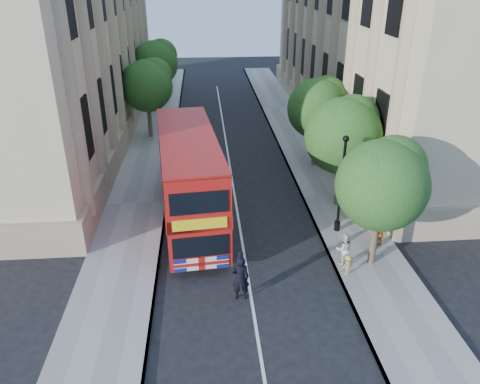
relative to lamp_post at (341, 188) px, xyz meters
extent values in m
plane|color=black|center=(-5.00, -6.00, -2.51)|extent=(120.00, 120.00, 0.00)
cube|color=gray|center=(0.75, 4.00, -2.45)|extent=(3.50, 80.00, 0.12)
cube|color=gray|center=(-10.75, 4.00, -2.45)|extent=(3.50, 80.00, 0.12)
cube|color=#C0B285|center=(8.80, 18.00, 6.49)|extent=(12.00, 38.00, 18.00)
cube|color=#C0B285|center=(-18.80, 18.00, 6.49)|extent=(12.00, 38.00, 18.00)
cylinder|color=#473828|center=(0.80, -3.00, -1.08)|extent=(0.32, 0.32, 2.86)
sphere|color=#184819|center=(0.80, -3.00, 1.52)|extent=(4.00, 4.00, 4.00)
sphere|color=#184819|center=(1.40, -2.60, 2.17)|extent=(2.80, 2.80, 2.80)
sphere|color=#184819|center=(0.30, -3.30, 2.04)|extent=(2.60, 2.60, 2.60)
cylinder|color=#473828|center=(0.80, 3.00, -1.01)|extent=(0.32, 0.32, 2.99)
sphere|color=#184819|center=(0.80, 3.00, 1.71)|extent=(4.20, 4.20, 4.20)
sphere|color=#184819|center=(1.40, 3.40, 2.39)|extent=(2.94, 2.94, 2.94)
sphere|color=#184819|center=(0.30, 2.70, 2.25)|extent=(2.73, 2.73, 2.73)
cylinder|color=#473828|center=(0.80, 9.00, -1.06)|extent=(0.32, 0.32, 2.90)
sphere|color=#184819|center=(0.80, 9.00, 1.58)|extent=(4.00, 4.00, 4.00)
sphere|color=#184819|center=(1.40, 9.40, 2.24)|extent=(2.80, 2.80, 2.80)
sphere|color=#184819|center=(0.30, 8.70, 2.11)|extent=(2.60, 2.60, 2.60)
cylinder|color=#473828|center=(-11.00, 16.00, -1.01)|extent=(0.32, 0.32, 2.99)
sphere|color=#184819|center=(-11.00, 16.00, 1.71)|extent=(4.00, 4.00, 4.00)
sphere|color=#184819|center=(-10.40, 16.40, 2.39)|extent=(2.80, 2.80, 2.80)
sphere|color=#184819|center=(-11.50, 15.70, 2.25)|extent=(2.60, 2.60, 2.60)
cylinder|color=#473828|center=(-11.00, 24.00, -0.93)|extent=(0.32, 0.32, 3.17)
sphere|color=#184819|center=(-11.00, 24.00, 1.95)|extent=(4.20, 4.20, 4.20)
sphere|color=#184819|center=(-10.40, 24.40, 2.67)|extent=(2.94, 2.94, 2.94)
sphere|color=#184819|center=(-11.50, 23.70, 2.53)|extent=(2.73, 2.73, 2.73)
cylinder|color=black|center=(0.00, 0.00, -2.14)|extent=(0.30, 0.30, 0.50)
cylinder|color=black|center=(0.00, 0.00, 0.11)|extent=(0.14, 0.14, 5.00)
sphere|color=black|center=(0.00, 0.00, 2.61)|extent=(0.32, 0.32, 0.32)
cube|color=#A20F0B|center=(-7.56, 1.64, 0.16)|extent=(3.78, 10.67, 4.34)
cube|color=black|center=(-7.56, 1.64, -0.81)|extent=(3.78, 10.02, 0.99)
cube|color=black|center=(-7.56, 1.64, 1.28)|extent=(3.78, 10.02, 0.99)
cube|color=yellow|center=(-7.03, -3.56, 0.29)|extent=(2.30, 0.31, 0.49)
cylinder|color=black|center=(-8.42, -2.15, -1.96)|extent=(0.42, 1.12, 1.10)
cylinder|color=black|center=(-5.95, -1.90, -1.96)|extent=(0.42, 1.12, 1.10)
cylinder|color=black|center=(-9.14, 4.96, -1.96)|extent=(0.42, 1.12, 1.10)
cylinder|color=black|center=(-6.67, 5.21, -1.96)|extent=(0.42, 1.12, 1.10)
cube|color=black|center=(-8.05, 7.18, -1.28)|extent=(1.98, 1.82, 1.91)
cube|color=black|center=(-8.13, 6.41, -1.05)|extent=(1.64, 0.27, 0.64)
cube|color=black|center=(-7.84, 9.17, -1.10)|extent=(2.11, 3.09, 2.28)
cube|color=black|center=(-7.90, 8.63, -2.19)|extent=(2.08, 4.52, 0.23)
cylinder|color=black|center=(-8.88, 7.17, -2.15)|extent=(0.27, 0.75, 0.73)
cylinder|color=black|center=(-7.24, 7.00, -2.15)|extent=(0.27, 0.75, 0.73)
cylinder|color=black|center=(-8.56, 10.16, -2.15)|extent=(0.27, 0.75, 0.73)
cylinder|color=black|center=(-6.93, 9.99, -2.15)|extent=(0.27, 0.75, 0.73)
imported|color=black|center=(-5.45, -5.00, -1.49)|extent=(0.74, 0.49, 2.03)
imported|color=beige|center=(-0.56, -3.03, -1.61)|extent=(0.80, 0.64, 1.57)
imported|color=orange|center=(1.66, -1.64, -1.80)|extent=(0.75, 0.53, 1.18)
imported|color=gold|center=(-0.60, -3.83, -1.92)|extent=(0.70, 0.55, 0.95)
camera|label=1|loc=(-6.74, -20.63, 9.90)|focal=35.00mm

